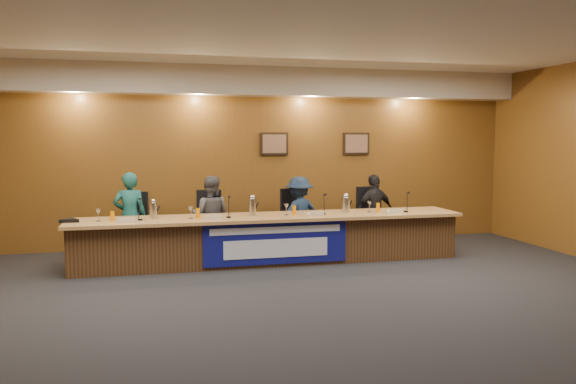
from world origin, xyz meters
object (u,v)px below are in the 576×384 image
dais_body (271,240)px  panelist_b (210,216)px  panelist_d (374,211)px  panelist_a (130,216)px  banner (276,243)px  office_chair_a (131,229)px  speakerphone (70,220)px  office_chair_d (372,220)px  office_chair_c (298,223)px  panelist_c (299,214)px  office_chair_b (210,226)px  carafe_left (153,210)px  carafe_mid (252,207)px  carafe_right (346,205)px

dais_body → panelist_b: bearing=141.6°
dais_body → panelist_d: 2.17m
panelist_a → banner: bearing=153.8°
office_chair_a → speakerphone: speakerphone is taller
office_chair_d → speakerphone: (-4.99, -0.85, 0.30)m
panelist_a → panelist_b: bearing=-179.0°
banner → office_chair_c: (0.65, 1.21, 0.10)m
panelist_c → office_chair_b: size_ratio=2.70×
dais_body → carafe_left: bearing=178.5°
banner → carafe_mid: size_ratio=8.34×
panelist_b → office_chair_b: size_ratio=2.78×
panelist_b → carafe_mid: panelist_b is taller
panelist_b → speakerphone: bearing=35.5°
speakerphone → office_chair_a: bearing=46.6°
panelist_a → panelist_c: (2.80, 0.00, -0.06)m
office_chair_c → panelist_b: bearing=166.8°
speakerphone → panelist_a: bearing=43.0°
dais_body → carafe_mid: bearing=177.6°
dais_body → panelist_b: (-0.87, 0.69, 0.32)m
office_chair_b → carafe_mid: 1.06m
panelist_a → office_chair_a: bearing=-89.0°
carafe_mid → office_chair_d: bearing=18.6°
panelist_a → carafe_left: 0.76m
panelist_b → panelist_d: (2.90, 0.00, -0.01)m
office_chair_d → office_chair_a: bearing=175.7°
dais_body → carafe_left: carafe_left is taller
office_chair_c → banner: bearing=-135.1°
carafe_right → office_chair_d: bearing=44.4°
panelist_b → office_chair_b: (0.00, 0.10, -0.19)m
panelist_c → carafe_mid: panelist_c is taller
banner → carafe_left: 1.91m
banner → carafe_right: carafe_right is taller
panelist_d → office_chair_b: 2.91m
dais_body → speakerphone: bearing=-178.9°
carafe_right → carafe_mid: bearing=-179.0°
carafe_mid → panelist_c: bearing=36.2°
office_chair_b → office_chair_d: same height
office_chair_b → carafe_left: carafe_left is taller
carafe_left → carafe_mid: bearing=-1.3°
office_chair_a → office_chair_d: size_ratio=1.00×
dais_body → office_chair_a: (-2.16, 0.79, 0.13)m
carafe_mid → carafe_left: bearing=178.7°
dais_body → panelist_d: bearing=18.8°
panelist_d → office_chair_a: size_ratio=2.74×
panelist_b → speakerphone: panelist_b is taller
banner → office_chair_a: 2.47m
dais_body → office_chair_b: size_ratio=12.50×
panelist_d → carafe_right: panelist_d is taller
panelist_d → office_chair_c: 1.40m
carafe_right → panelist_a: bearing=169.2°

